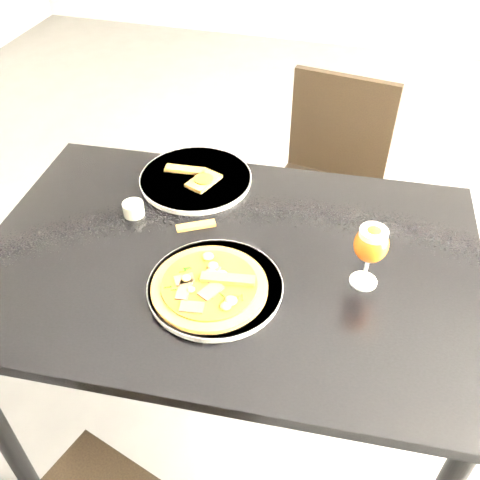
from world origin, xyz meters
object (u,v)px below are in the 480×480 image
(dining_table, at_px, (229,282))
(beer_glass, at_px, (371,245))
(pizza, at_px, (210,286))
(chair_far, at_px, (326,186))

(dining_table, distance_m, beer_glass, 0.38)
(pizza, distance_m, beer_glass, 0.36)
(dining_table, bearing_deg, pizza, -95.98)
(chair_far, xyz_separation_m, beer_glass, (0.17, -0.75, 0.40))
(pizza, xyz_separation_m, beer_glass, (0.32, 0.13, 0.09))
(pizza, bearing_deg, dining_table, 87.98)
(dining_table, bearing_deg, beer_glass, -4.28)
(pizza, bearing_deg, beer_glass, 21.32)
(chair_far, bearing_deg, pizza, -91.53)
(chair_far, bearing_deg, beer_glass, -68.71)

